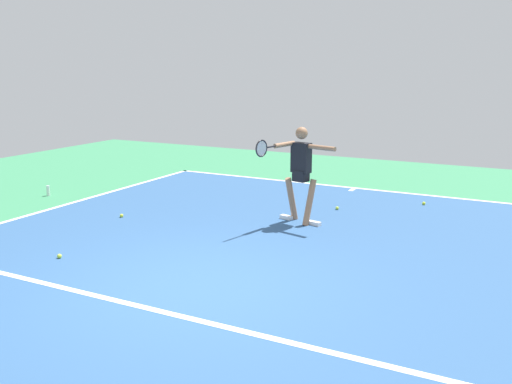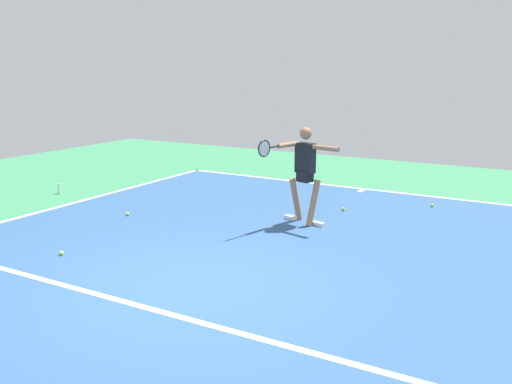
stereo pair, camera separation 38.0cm
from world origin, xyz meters
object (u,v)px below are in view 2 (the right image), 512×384
tennis_ball_by_sideline (432,205)px  tennis_ball_centre_court (61,253)px  tennis_ball_near_player (343,209)px  tennis_ball_by_baseline (128,214)px  water_bottle (59,189)px  tennis_player (304,169)px

tennis_ball_by_sideline → tennis_ball_centre_court: size_ratio=1.00×
tennis_ball_near_player → tennis_ball_by_baseline: bearing=35.3°
tennis_ball_by_sideline → water_bottle: 7.97m
tennis_ball_by_sideline → tennis_ball_by_baseline: size_ratio=1.00×
tennis_player → tennis_ball_centre_court: size_ratio=26.30×
tennis_ball_near_player → tennis_ball_by_sideline: (-1.43, -1.18, 0.00)m
tennis_player → tennis_ball_near_player: (-0.30, -1.20, -0.96)m
tennis_ball_near_player → tennis_ball_centre_court: bearing=59.9°
tennis_ball_centre_court → tennis_ball_near_player: bearing=-120.1°
tennis_ball_near_player → tennis_ball_by_sideline: bearing=-140.5°
tennis_ball_by_sideline → tennis_ball_near_player: bearing=39.5°
tennis_player → water_bottle: tennis_player is taller
tennis_player → tennis_ball_by_sideline: bearing=-112.7°
tennis_ball_near_player → tennis_ball_by_baseline: size_ratio=1.00×
tennis_ball_by_sideline → tennis_ball_by_baseline: (4.81, 3.57, 0.00)m
tennis_player → tennis_ball_centre_court: bearing=68.5°
tennis_player → tennis_ball_by_baseline: bearing=34.5°
tennis_ball_near_player → water_bottle: water_bottle is taller
tennis_ball_by_sideline → tennis_ball_by_baseline: bearing=36.6°
tennis_ball_near_player → tennis_ball_by_sideline: same height
tennis_ball_near_player → water_bottle: size_ratio=0.30×
tennis_ball_near_player → tennis_player: bearing=76.1°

